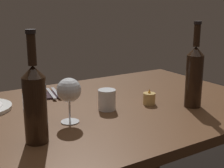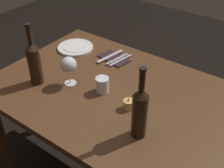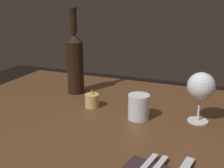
% 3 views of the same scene
% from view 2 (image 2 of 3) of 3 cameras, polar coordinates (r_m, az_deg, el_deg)
% --- Properties ---
extents(dining_table, '(1.30, 0.90, 0.74)m').
position_cam_2_polar(dining_table, '(1.60, 0.25, -3.85)').
color(dining_table, '#56351E').
rests_on(dining_table, ground).
extents(wine_glass_left, '(0.09, 0.09, 0.16)m').
position_cam_2_polar(wine_glass_left, '(1.55, -8.46, 3.64)').
color(wine_glass_left, white).
rests_on(wine_glass_left, dining_table).
extents(wine_bottle, '(0.07, 0.07, 0.35)m').
position_cam_2_polar(wine_bottle, '(1.22, 5.46, -5.27)').
color(wine_bottle, black).
rests_on(wine_bottle, dining_table).
extents(wine_bottle_second, '(0.07, 0.07, 0.34)m').
position_cam_2_polar(wine_bottle_second, '(1.59, -14.93, 4.23)').
color(wine_bottle_second, black).
rests_on(wine_bottle_second, dining_table).
extents(water_tumbler, '(0.07, 0.07, 0.08)m').
position_cam_2_polar(water_tumbler, '(1.52, -1.91, -0.28)').
color(water_tumbler, white).
rests_on(water_tumbler, dining_table).
extents(votive_candle, '(0.05, 0.05, 0.07)m').
position_cam_2_polar(votive_candle, '(1.42, 3.21, -4.03)').
color(votive_candle, '#DBB266').
rests_on(votive_candle, dining_table).
extents(dinner_plate, '(0.23, 0.23, 0.02)m').
position_cam_2_polar(dinner_plate, '(1.94, -7.16, 7.09)').
color(dinner_plate, white).
rests_on(dinner_plate, dining_table).
extents(folded_napkin, '(0.21, 0.14, 0.01)m').
position_cam_2_polar(folded_napkin, '(1.81, 0.38, 5.00)').
color(folded_napkin, '#2D1E23').
rests_on(folded_napkin, dining_table).
extents(fork_inner, '(0.05, 0.18, 0.00)m').
position_cam_2_polar(fork_inner, '(1.80, 1.03, 4.94)').
color(fork_inner, silver).
rests_on(fork_inner, folded_napkin).
extents(fork_outer, '(0.05, 0.18, 0.00)m').
position_cam_2_polar(fork_outer, '(1.78, 1.69, 4.69)').
color(fork_outer, silver).
rests_on(fork_outer, folded_napkin).
extents(table_knife, '(0.06, 0.21, 0.00)m').
position_cam_2_polar(table_knife, '(1.82, -0.38, 5.46)').
color(table_knife, silver).
rests_on(table_knife, folded_napkin).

